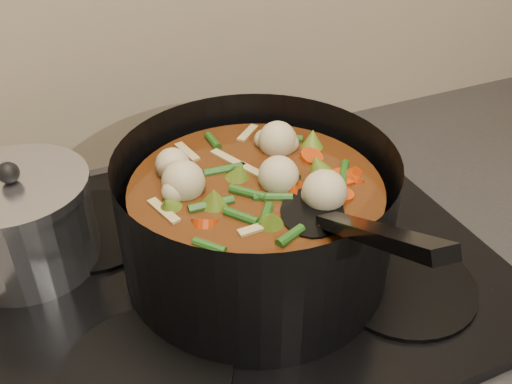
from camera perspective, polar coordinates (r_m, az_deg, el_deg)
name	(u,v)px	position (r m, az deg, el deg)	size (l,w,h in m)	color
stovetop	(240,261)	(0.75, -1.56, -6.95)	(0.62, 0.54, 0.03)	black
stockpot	(256,218)	(0.69, 0.05, -2.66)	(0.41, 0.49, 0.24)	black
saucepan	(23,222)	(0.76, -22.28, -2.77)	(0.18, 0.18, 0.15)	silver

